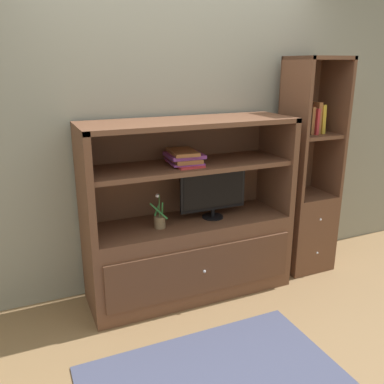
% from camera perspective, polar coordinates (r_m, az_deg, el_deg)
% --- Properties ---
extents(ground_plane, '(8.00, 8.00, 0.00)m').
position_cam_1_polar(ground_plane, '(3.25, 2.58, -16.75)').
color(ground_plane, '#99754C').
extents(painted_rear_wall, '(6.00, 0.10, 2.80)m').
position_cam_1_polar(painted_rear_wall, '(3.41, -2.74, 10.20)').
color(painted_rear_wall, gray).
rests_on(painted_rear_wall, ground_plane).
extents(area_rug, '(1.56, 0.88, 0.01)m').
position_cam_1_polar(area_rug, '(2.73, 2.89, -24.48)').
color(area_rug, '#4C5170').
rests_on(area_rug, ground_plane).
extents(media_console, '(1.65, 0.56, 1.43)m').
position_cam_1_polar(media_console, '(3.35, -0.38, -6.54)').
color(media_console, brown).
rests_on(media_console, ground_plane).
extents(tv_monitor, '(0.56, 0.17, 0.41)m').
position_cam_1_polar(tv_monitor, '(3.27, 2.96, 0.12)').
color(tv_monitor, black).
rests_on(tv_monitor, media_console).
extents(potted_plant, '(0.12, 0.10, 0.27)m').
position_cam_1_polar(potted_plant, '(3.13, -4.54, -3.93)').
color(potted_plant, '#8C7251').
rests_on(potted_plant, media_console).
extents(magazine_stack, '(0.27, 0.35, 0.11)m').
position_cam_1_polar(magazine_stack, '(3.12, -1.12, 4.83)').
color(magazine_stack, red).
rests_on(magazine_stack, media_console).
extents(bookshelf_tall, '(0.44, 0.42, 1.89)m').
position_cam_1_polar(bookshelf_tall, '(3.87, 15.49, -1.39)').
color(bookshelf_tall, brown).
rests_on(bookshelf_tall, ground_plane).
extents(upright_book_row, '(0.24, 0.18, 0.26)m').
position_cam_1_polar(upright_book_row, '(3.67, 16.03, 9.51)').
color(upright_book_row, black).
rests_on(upright_book_row, bookshelf_tall).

